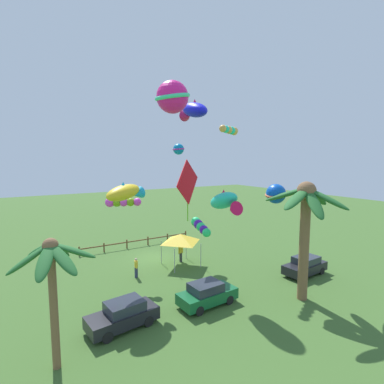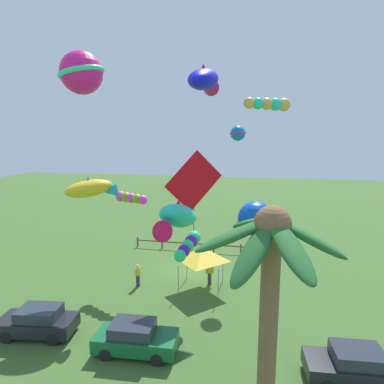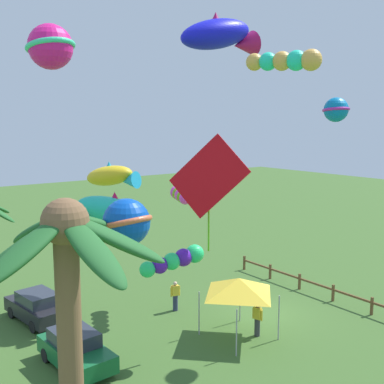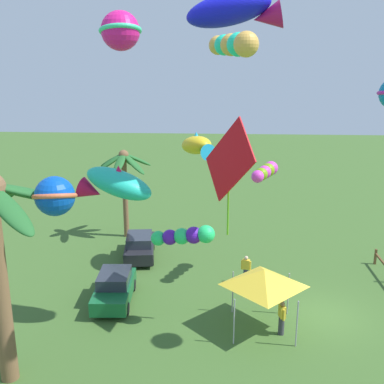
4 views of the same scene
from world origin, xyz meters
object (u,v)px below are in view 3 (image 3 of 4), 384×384
object	(u,v)px
spectator_1	(175,296)
kite_ball_2	(126,222)
kite_tube_3	(175,260)
kite_fish_9	(112,176)
kite_tube_6	(180,195)
kite_ball_7	(50,47)
parked_car_0	(76,349)
kite_fish_4	(110,214)
palm_tree_1	(67,276)
kite_diamond_1	(209,178)
kite_tube_8	(286,61)
festival_tent	(239,286)
kite_fish_0	(220,35)
spectator_0	(257,319)
parked_car_1	(37,307)
kite_ball_5	(336,110)

from	to	relation	value
spectator_1	kite_ball_2	size ratio (longest dim) A/B	0.88
kite_ball_2	kite_tube_3	distance (m)	6.21
kite_fish_9	kite_tube_6	bearing A→B (deg)	-103.44
kite_ball_7	kite_fish_9	size ratio (longest dim) A/B	0.78
parked_car_0	spectator_1	world-z (taller)	spectator_1
kite_fish_4	kite_tube_6	size ratio (longest dim) A/B	1.35
palm_tree_1	kite_diamond_1	world-z (taller)	kite_diamond_1
palm_tree_1	kite_fish_9	bearing A→B (deg)	-33.18
parked_car_0	kite_tube_3	world-z (taller)	kite_tube_3
kite_tube_3	kite_tube_8	size ratio (longest dim) A/B	1.12
festival_tent	kite_tube_6	bearing A→B (deg)	-4.12
kite_tube_6	kite_fish_9	distance (m)	3.88
kite_fish_0	kite_ball_7	world-z (taller)	kite_fish_0
spectator_1	kite_tube_8	xyz separation A→B (m)	(-8.34, 1.14, 11.17)
kite_fish_9	kite_fish_4	bearing A→B (deg)	151.74
festival_tent	kite_tube_8	distance (m)	10.45
festival_tent	kite_fish_0	world-z (taller)	kite_fish_0
spectator_0	kite_fish_9	xyz separation A→B (m)	(6.40, 4.03, 6.42)
parked_car_1	kite_ball_5	bearing A→B (deg)	-131.06
kite_ball_5	parked_car_1	bearing A→B (deg)	48.94
kite_fish_9	kite_ball_5	bearing A→B (deg)	-137.78
parked_car_0	festival_tent	bearing A→B (deg)	-105.44
palm_tree_1	kite_ball_2	size ratio (longest dim) A/B	4.42
festival_tent	kite_tube_3	distance (m)	3.91
parked_car_0	spectator_1	bearing A→B (deg)	-70.14
kite_tube_6	kite_ball_7	xyz separation A→B (m)	(-0.89, 7.18, 6.93)
palm_tree_1	kite_ball_7	size ratio (longest dim) A/B	3.12
parked_car_1	kite_tube_3	distance (m)	8.77
kite_fish_0	kite_ball_5	distance (m)	6.45
palm_tree_1	kite_ball_2	bearing A→B (deg)	-74.85
spectator_0	kite_tube_6	bearing A→B (deg)	4.42
festival_tent	kite_fish_9	distance (m)	8.29
kite_ball_5	kite_fish_9	size ratio (longest dim) A/B	0.45
palm_tree_1	kite_tube_6	size ratio (longest dim) A/B	3.02
spectator_1	kite_tube_8	size ratio (longest dim) A/B	0.63
kite_tube_3	kite_fish_9	bearing A→B (deg)	-2.32
parked_car_1	kite_fish_9	distance (m)	7.56
festival_tent	kite_tube_6	world-z (taller)	kite_tube_6
kite_ball_5	spectator_1	bearing A→B (deg)	35.29
kite_ball_2	kite_ball_7	xyz separation A→B (m)	(7.69, -0.88, 5.96)
kite_ball_5	kite_tube_6	world-z (taller)	kite_ball_5
parked_car_1	spectator_0	world-z (taller)	spectator_0
kite_ball_2	kite_ball_7	size ratio (longest dim) A/B	0.71
palm_tree_1	kite_tube_8	xyz separation A→B (m)	(0.07, -8.11, 6.03)
spectator_1	kite_tube_3	size ratio (longest dim) A/B	0.56
parked_car_1	kite_fish_9	world-z (taller)	kite_fish_9
parked_car_1	festival_tent	size ratio (longest dim) A/B	1.43
palm_tree_1	kite_fish_9	distance (m)	12.02
kite_tube_3	kite_tube_8	bearing A→B (deg)	-156.37
spectator_1	kite_diamond_1	world-z (taller)	kite_diamond_1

